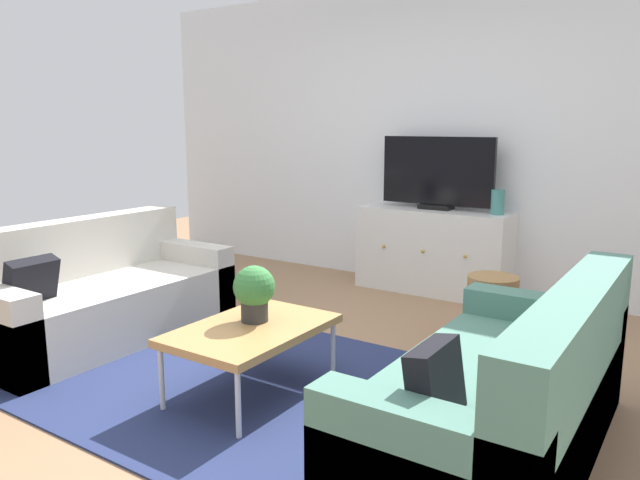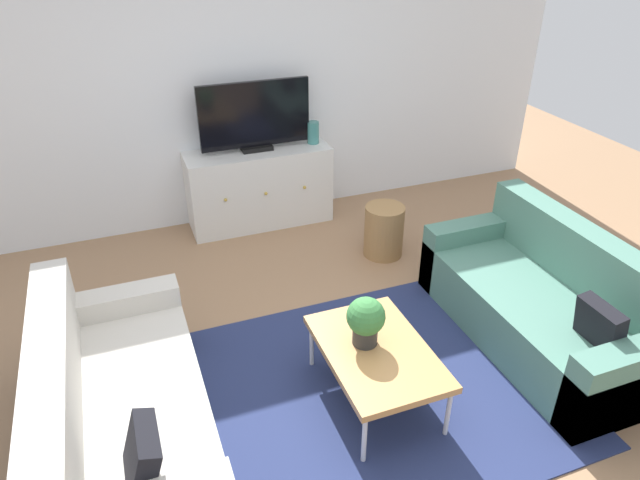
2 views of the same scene
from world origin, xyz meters
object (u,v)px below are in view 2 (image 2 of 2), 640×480
Objects in this scene: tv_console at (259,187)px; wicker_basket at (384,231)px; potted_plant at (366,320)px; couch_right_side at (547,305)px; flat_screen_tv at (255,117)px; coffee_table at (376,353)px; glass_vase at (313,133)px; couch_left_side at (113,419)px.

tv_console reaches higher than wicker_basket.
potted_plant is 2.42m from tv_console.
wicker_basket is at bearing 111.21° from couch_right_side.
potted_plant is 0.68× the size of wicker_basket.
coffee_table is at bearing -89.52° from flat_screen_tv.
glass_vase is (0.54, -0.02, -0.21)m from flat_screen_tv.
couch_left_side is 1.49m from potted_plant.
flat_screen_tv is at bearing 177.89° from glass_vase.
potted_plant is 2.50m from glass_vase.
glass_vase is (2.02, 2.37, 0.57)m from couch_left_side.
flat_screen_tv is at bearing 89.52° from potted_plant.
tv_console reaches higher than potted_plant.
wicker_basket is at bearing 31.42° from couch_left_side.
coffee_table is 0.68× the size of tv_console.
coffee_table is 0.22m from potted_plant.
coffee_table is 2.90× the size of potted_plant.
flat_screen_tv is (1.48, 2.39, 0.77)m from couch_left_side.
tv_console is at bearing -180.00° from glass_vase.
flat_screen_tv reaches higher than potted_plant.
coffee_table is at bearing -174.98° from couch_right_side.
tv_console is 6.49× the size of glass_vase.
flat_screen_tv is (0.02, 2.44, 0.48)m from potted_plant.
flat_screen_tv is at bearing 90.48° from coffee_table.
couch_right_side is 2.58m from glass_vase.
couch_right_side is at bearing -70.41° from glass_vase.
couch_left_side is at bearing 178.35° from potted_plant.
coffee_table is 2.59m from glass_vase.
wicker_basket is (0.86, 1.46, -0.34)m from potted_plant.
flat_screen_tv is (-0.02, 2.51, 0.68)m from coffee_table.
couch_left_side is at bearing -148.58° from wicker_basket.
coffee_table is at bearing -101.83° from glass_vase.
couch_right_side is 3.82× the size of wicker_basket.
couch_right_side is (2.87, 0.00, 0.00)m from couch_left_side.
coffee_table is 0.90× the size of flat_screen_tv.
glass_vase reaches higher than potted_plant.
potted_plant reaches higher than coffee_table.
couch_left_side is at bearing 180.00° from couch_right_side.
glass_vase is (0.54, 0.00, 0.47)m from tv_console.
flat_screen_tv is at bearing 58.29° from couch_left_side.
flat_screen_tv is (-1.39, 2.39, 0.77)m from couch_right_side.
tv_console is 0.72m from glass_vase.
potted_plant reaches higher than wicker_basket.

